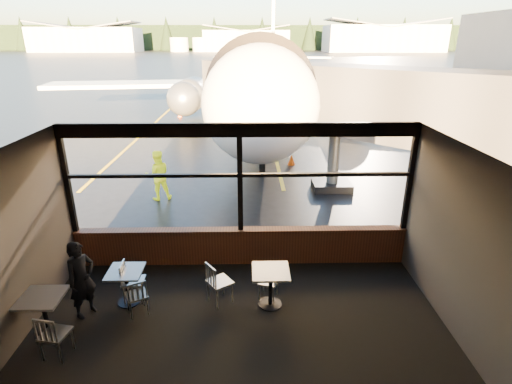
{
  "coord_description": "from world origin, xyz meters",
  "views": [
    {
      "loc": [
        0.18,
        -8.68,
        5.21
      ],
      "look_at": [
        0.39,
        1.0,
        1.5
      ],
      "focal_mm": 28.0,
      "sensor_mm": 36.0,
      "label": 1
    }
  ],
  "objects_px": {
    "chair_mid_s": "(137,296)",
    "cafe_table_mid": "(127,287)",
    "ground_crew": "(158,175)",
    "cafe_table_left": "(46,316)",
    "airliner": "(270,30)",
    "chair_left_s": "(55,334)",
    "jet_bridge": "(342,128)",
    "cafe_table_near": "(270,288)",
    "chair_near_e": "(269,282)",
    "chair_mid_w": "(134,282)",
    "cone_wing": "(180,114)",
    "cone_nose": "(291,160)",
    "chair_near_w": "(220,282)",
    "passenger": "(82,280)"
  },
  "relations": [
    {
      "from": "cafe_table_mid",
      "to": "chair_mid_w",
      "type": "xyz_separation_m",
      "value": [
        0.12,
        0.09,
        0.07
      ]
    },
    {
      "from": "chair_left_s",
      "to": "cone_nose",
      "type": "height_order",
      "value": "chair_left_s"
    },
    {
      "from": "cafe_table_near",
      "to": "chair_near_e",
      "type": "relative_size",
      "value": 1.04
    },
    {
      "from": "chair_near_e",
      "to": "cone_wing",
      "type": "height_order",
      "value": "chair_near_e"
    },
    {
      "from": "cafe_table_near",
      "to": "chair_mid_s",
      "type": "distance_m",
      "value": 2.7
    },
    {
      "from": "passenger",
      "to": "cone_nose",
      "type": "xyz_separation_m",
      "value": [
        5.22,
        10.2,
        -0.57
      ]
    },
    {
      "from": "cafe_table_left",
      "to": "chair_left_s",
      "type": "relative_size",
      "value": 0.91
    },
    {
      "from": "chair_left_s",
      "to": "chair_mid_s",
      "type": "bearing_deg",
      "value": 57.98
    },
    {
      "from": "jet_bridge",
      "to": "passenger",
      "type": "height_order",
      "value": "jet_bridge"
    },
    {
      "from": "cafe_table_left",
      "to": "cone_nose",
      "type": "bearing_deg",
      "value": 62.05
    },
    {
      "from": "cone_nose",
      "to": "cafe_table_near",
      "type": "bearing_deg",
      "value": -98.5
    },
    {
      "from": "chair_mid_s",
      "to": "cafe_table_mid",
      "type": "bearing_deg",
      "value": 102.49
    },
    {
      "from": "passenger",
      "to": "chair_mid_s",
      "type": "bearing_deg",
      "value": -55.82
    },
    {
      "from": "passenger",
      "to": "cone_nose",
      "type": "relative_size",
      "value": 3.45
    },
    {
      "from": "jet_bridge",
      "to": "chair_left_s",
      "type": "xyz_separation_m",
      "value": [
        -6.76,
        -8.56,
        -1.78
      ]
    },
    {
      "from": "chair_mid_s",
      "to": "chair_mid_w",
      "type": "distance_m",
      "value": 0.47
    },
    {
      "from": "jet_bridge",
      "to": "chair_near_e",
      "type": "bearing_deg",
      "value": -113.29
    },
    {
      "from": "cafe_table_mid",
      "to": "cone_wing",
      "type": "distance_m",
      "value": 21.79
    },
    {
      "from": "chair_near_w",
      "to": "ground_crew",
      "type": "distance_m",
      "value": 6.42
    },
    {
      "from": "airliner",
      "to": "passenger",
      "type": "height_order",
      "value": "airliner"
    },
    {
      "from": "chair_left_s",
      "to": "chair_mid_w",
      "type": "bearing_deg",
      "value": 71.48
    },
    {
      "from": "cafe_table_near",
      "to": "chair_mid_w",
      "type": "bearing_deg",
      "value": 175.39
    },
    {
      "from": "jet_bridge",
      "to": "ground_crew",
      "type": "height_order",
      "value": "jet_bridge"
    },
    {
      "from": "chair_mid_s",
      "to": "cafe_table_near",
      "type": "bearing_deg",
      "value": -22.05
    },
    {
      "from": "cone_nose",
      "to": "cafe_table_mid",
      "type": "bearing_deg",
      "value": -114.43
    },
    {
      "from": "cafe_table_near",
      "to": "ground_crew",
      "type": "relative_size",
      "value": 0.48
    },
    {
      "from": "airliner",
      "to": "cone_wing",
      "type": "bearing_deg",
      "value": 178.86
    },
    {
      "from": "jet_bridge",
      "to": "cafe_table_near",
      "type": "relative_size",
      "value": 12.35
    },
    {
      "from": "airliner",
      "to": "jet_bridge",
      "type": "relative_size",
      "value": 3.68
    },
    {
      "from": "airliner",
      "to": "chair_mid_s",
      "type": "bearing_deg",
      "value": -95.74
    },
    {
      "from": "cone_wing",
      "to": "passenger",
      "type": "bearing_deg",
      "value": -85.95
    },
    {
      "from": "chair_near_w",
      "to": "chair_mid_s",
      "type": "height_order",
      "value": "chair_near_w"
    },
    {
      "from": "passenger",
      "to": "cone_wing",
      "type": "distance_m",
      "value": 22.08
    },
    {
      "from": "ground_crew",
      "to": "cafe_table_left",
      "type": "bearing_deg",
      "value": 65.17
    },
    {
      "from": "cafe_table_near",
      "to": "cone_wing",
      "type": "height_order",
      "value": "cafe_table_near"
    },
    {
      "from": "airliner",
      "to": "cafe_table_near",
      "type": "bearing_deg",
      "value": -88.66
    },
    {
      "from": "cafe_table_left",
      "to": "chair_near_w",
      "type": "height_order",
      "value": "chair_near_w"
    },
    {
      "from": "chair_mid_w",
      "to": "cone_wing",
      "type": "xyz_separation_m",
      "value": [
        -2.42,
        21.58,
        -0.23
      ]
    },
    {
      "from": "airliner",
      "to": "chair_left_s",
      "type": "xyz_separation_m",
      "value": [
        -4.89,
        -22.55,
        -5.31
      ]
    },
    {
      "from": "chair_near_w",
      "to": "ground_crew",
      "type": "relative_size",
      "value": 0.55
    },
    {
      "from": "cafe_table_near",
      "to": "ground_crew",
      "type": "xyz_separation_m",
      "value": [
        -3.53,
        6.05,
        0.45
      ]
    },
    {
      "from": "chair_mid_w",
      "to": "ground_crew",
      "type": "xyz_separation_m",
      "value": [
        -0.67,
        5.81,
        0.41
      ]
    },
    {
      "from": "cone_wing",
      "to": "chair_mid_w",
      "type": "bearing_deg",
      "value": -83.6
    },
    {
      "from": "cafe_table_near",
      "to": "cafe_table_left",
      "type": "distance_m",
      "value": 4.3
    },
    {
      "from": "cone_nose",
      "to": "chair_mid_s",
      "type": "bearing_deg",
      "value": -112.32
    },
    {
      "from": "airliner",
      "to": "chair_mid_w",
      "type": "xyz_separation_m",
      "value": [
        -3.96,
        -20.97,
        -5.31
      ]
    },
    {
      "from": "airliner",
      "to": "jet_bridge",
      "type": "distance_m",
      "value": 14.55
    },
    {
      "from": "cafe_table_left",
      "to": "chair_mid_w",
      "type": "height_order",
      "value": "chair_mid_w"
    },
    {
      "from": "chair_mid_s",
      "to": "chair_left_s",
      "type": "bearing_deg",
      "value": -160.37
    },
    {
      "from": "cone_nose",
      "to": "jet_bridge",
      "type": "bearing_deg",
      "value": -62.04
    }
  ]
}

